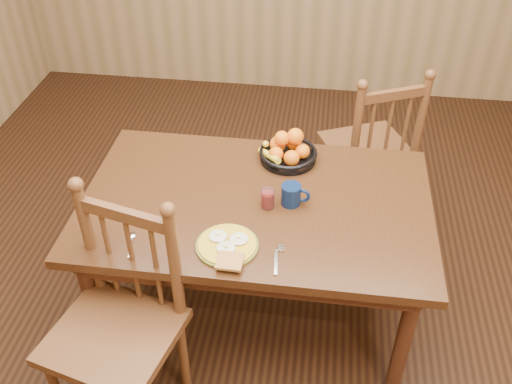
# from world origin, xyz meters

# --- Properties ---
(room) EXTENTS (4.52, 5.02, 2.72)m
(room) POSITION_xyz_m (0.00, 0.00, 1.35)
(room) COLOR black
(room) RESTS_ON ground
(dining_table) EXTENTS (1.60, 1.00, 0.75)m
(dining_table) POSITION_xyz_m (0.00, 0.00, 0.67)
(dining_table) COLOR black
(dining_table) RESTS_ON ground
(chair_far) EXTENTS (0.61, 0.60, 1.04)m
(chair_far) POSITION_xyz_m (0.57, 0.86, 0.50)
(chair_far) COLOR #462515
(chair_far) RESTS_ON ground
(chair_near) EXTENTS (0.59, 0.57, 1.08)m
(chair_near) POSITION_xyz_m (-0.49, -0.60, 0.52)
(chair_near) COLOR #462515
(chair_near) RESTS_ON ground
(breakfast_plate) EXTENTS (0.26, 0.29, 0.04)m
(breakfast_plate) POSITION_xyz_m (-0.08, -0.32, 0.76)
(breakfast_plate) COLOR #59601E
(breakfast_plate) RESTS_ON dining_table
(fork) EXTENTS (0.04, 0.18, 0.00)m
(fork) POSITION_xyz_m (0.14, -0.35, 0.75)
(fork) COLOR silver
(fork) RESTS_ON dining_table
(spoon) EXTENTS (0.05, 0.16, 0.01)m
(spoon) POSITION_xyz_m (-0.49, -0.33, 0.75)
(spoon) COLOR silver
(spoon) RESTS_ON dining_table
(coffee_mug) EXTENTS (0.13, 0.09, 0.10)m
(coffee_mug) POSITION_xyz_m (0.16, 0.00, 0.80)
(coffee_mug) COLOR #0B1A3C
(coffee_mug) RESTS_ON dining_table
(juice_glass) EXTENTS (0.06, 0.06, 0.09)m
(juice_glass) POSITION_xyz_m (0.06, -0.03, 0.79)
(juice_glass) COLOR silver
(juice_glass) RESTS_ON dining_table
(fruit_bowl) EXTENTS (0.29, 0.29, 0.17)m
(fruit_bowl) POSITION_xyz_m (0.11, 0.34, 0.80)
(fruit_bowl) COLOR black
(fruit_bowl) RESTS_ON dining_table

